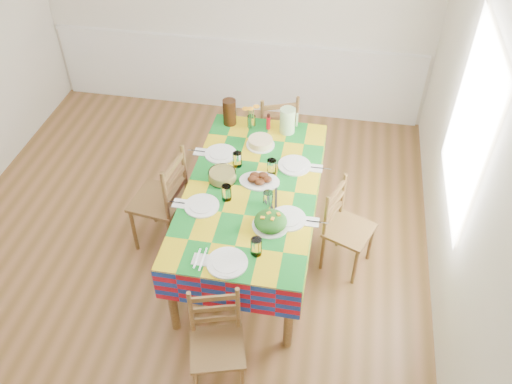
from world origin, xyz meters
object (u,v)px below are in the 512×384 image
at_px(green_pitcher, 287,121).
at_px(chair_right, 345,228).
at_px(tea_pitcher, 230,112).
at_px(chair_far, 276,131).
at_px(chair_near, 217,343).
at_px(meat_platter, 259,180).
at_px(dining_table, 252,195).
at_px(chair_left, 163,201).

relative_size(green_pitcher, chair_right, 0.28).
bearing_deg(chair_right, tea_pitcher, 76.14).
height_order(green_pitcher, tea_pitcher, tea_pitcher).
bearing_deg(tea_pitcher, chair_far, 45.58).
distance_m(chair_near, chair_right, 1.54).
xyz_separation_m(tea_pitcher, chair_far, (0.40, 0.40, -0.45)).
relative_size(green_pitcher, chair_far, 0.26).
relative_size(meat_platter, tea_pitcher, 1.35).
relative_size(tea_pitcher, chair_far, 0.27).
xyz_separation_m(dining_table, chair_far, (0.02, 1.28, -0.24)).
height_order(chair_near, chair_left, chair_left).
bearing_deg(chair_near, meat_platter, 71.17).
bearing_deg(chair_left, dining_table, 98.23).
relative_size(tea_pitcher, chair_left, 0.25).
bearing_deg(green_pitcher, chair_near, -95.12).
relative_size(meat_platter, chair_far, 0.37).
relative_size(dining_table, tea_pitcher, 7.95).
distance_m(green_pitcher, chair_right, 1.15).
bearing_deg(dining_table, chair_far, 89.30).
bearing_deg(chair_left, green_pitcher, 138.45).
xyz_separation_m(chair_left, chair_right, (1.62, 0.02, -0.07)).
relative_size(dining_table, chair_right, 2.33).
relative_size(meat_platter, chair_near, 0.40).
xyz_separation_m(tea_pitcher, chair_right, (1.20, -0.86, -0.49)).
distance_m(chair_left, chair_right, 1.63).
xyz_separation_m(tea_pitcher, chair_near, (0.37, -2.16, -0.49)).
relative_size(dining_table, green_pitcher, 8.20).
height_order(tea_pitcher, chair_far, tea_pitcher).
xyz_separation_m(green_pitcher, chair_near, (-0.19, -2.13, -0.49)).
distance_m(dining_table, chair_left, 0.83).
bearing_deg(meat_platter, dining_table, -123.37).
relative_size(chair_left, chair_right, 1.17).
bearing_deg(dining_table, green_pitcher, 77.96).
height_order(dining_table, meat_platter, meat_platter).
relative_size(chair_near, chair_far, 0.92).
distance_m(meat_platter, chair_far, 1.26).
height_order(meat_platter, chair_far, chair_far).
bearing_deg(green_pitcher, chair_left, -139.33).
xyz_separation_m(green_pitcher, chair_right, (0.64, -0.83, -0.48)).
distance_m(tea_pitcher, chair_left, 1.06).
height_order(green_pitcher, chair_left, green_pitcher).
relative_size(meat_platter, chair_right, 0.39).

